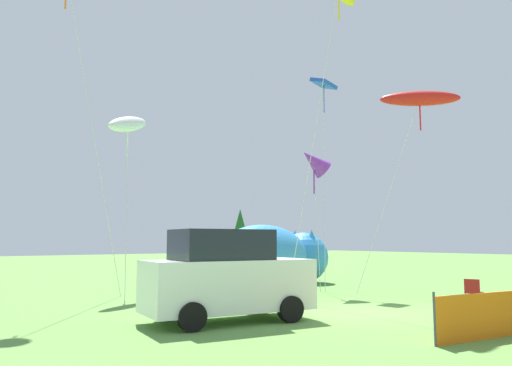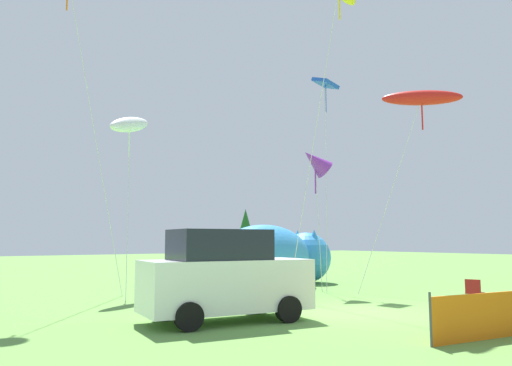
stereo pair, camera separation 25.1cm
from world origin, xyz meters
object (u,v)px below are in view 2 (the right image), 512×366
object	(u,v)px
parked_car	(225,277)
kite_red_lizard	(421,98)
kite_blue_box	(325,87)
inflatable_cat	(275,259)
kite_purple_delta	(315,162)
kite_white_ghost	(130,125)
folding_chair	(474,291)

from	to	relation	value
parked_car	kite_red_lizard	world-z (taller)	kite_red_lizard
parked_car	kite_blue_box	size ratio (longest dim) A/B	0.49
parked_car	inflatable_cat	world-z (taller)	inflatable_cat
kite_purple_delta	inflatable_cat	bearing A→B (deg)	91.55
kite_red_lizard	kite_white_ghost	distance (m)	11.72
kite_red_lizard	kite_white_ghost	size ratio (longest dim) A/B	1.10
folding_chair	kite_red_lizard	size ratio (longest dim) A/B	0.11
kite_red_lizard	folding_chair	bearing A→B (deg)	-125.58
inflatable_cat	kite_white_ghost	world-z (taller)	kite_white_ghost
parked_car	inflatable_cat	size ratio (longest dim) A/B	0.53
folding_chair	kite_red_lizard	world-z (taller)	kite_red_lizard
folding_chair	kite_purple_delta	world-z (taller)	kite_purple_delta
folding_chair	kite_purple_delta	size ratio (longest dim) A/B	0.15
parked_car	inflatable_cat	bearing A→B (deg)	51.76
folding_chair	kite_purple_delta	bearing A→B (deg)	81.42
kite_blue_box	kite_purple_delta	distance (m)	3.85
folding_chair	kite_white_ghost	size ratio (longest dim) A/B	0.12
inflatable_cat	kite_white_ghost	size ratio (longest dim) A/B	1.14
folding_chair	inflatable_cat	xyz separation A→B (m)	(-1.01, 8.54, 0.72)
kite_red_lizard	kite_blue_box	distance (m)	4.10
inflatable_cat	kite_red_lizard	bearing A→B (deg)	-81.62
inflatable_cat	folding_chair	bearing A→B (deg)	-107.18
parked_car	inflatable_cat	distance (m)	8.95
parked_car	folding_chair	bearing A→B (deg)	-9.54
kite_white_ghost	kite_purple_delta	distance (m)	7.57
inflatable_cat	kite_blue_box	bearing A→B (deg)	-74.94
parked_car	kite_purple_delta	xyz separation A→B (m)	(6.52, 3.64, 4.04)
folding_chair	parked_car	bearing A→B (deg)	145.09
kite_red_lizard	kite_purple_delta	xyz separation A→B (m)	(-3.27, 2.72, -2.51)
folding_chair	kite_blue_box	bearing A→B (deg)	68.77
parked_car	kite_white_ghost	bearing A→B (deg)	94.83
parked_car	folding_chair	xyz separation A→B (m)	(7.46, -2.33, -0.61)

